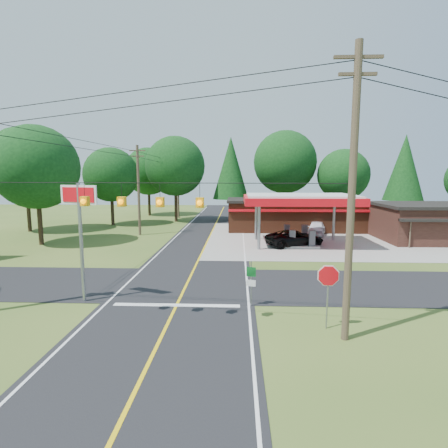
{
  "coord_description": "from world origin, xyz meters",
  "views": [
    {
      "loc": [
        3.14,
        -20.64,
        6.56
      ],
      "look_at": [
        2.0,
        7.0,
        2.8
      ],
      "focal_mm": 28.0,
      "sensor_mm": 36.0,
      "label": 1
    }
  ],
  "objects_px": {
    "suv_car": "(295,238)",
    "big_stop_sign": "(80,216)",
    "octagonal_stop_sign": "(328,281)",
    "gas_canopy": "(300,201)",
    "sedan_car": "(317,228)"
  },
  "relations": [
    {
      "from": "suv_car",
      "to": "big_stop_sign",
      "type": "distance_m",
      "value": 20.8
    },
    {
      "from": "octagonal_stop_sign",
      "to": "suv_car",
      "type": "bearing_deg",
      "value": 85.29
    },
    {
      "from": "suv_car",
      "to": "octagonal_stop_sign",
      "type": "relative_size",
      "value": 1.92
    },
    {
      "from": "big_stop_sign",
      "to": "gas_canopy",
      "type": "bearing_deg",
      "value": 49.12
    },
    {
      "from": "octagonal_stop_sign",
      "to": "sedan_car",
      "type": "bearing_deg",
      "value": 78.6
    },
    {
      "from": "gas_canopy",
      "to": "sedan_car",
      "type": "relative_size",
      "value": 2.34
    },
    {
      "from": "octagonal_stop_sign",
      "to": "gas_canopy",
      "type": "bearing_deg",
      "value": 84.0
    },
    {
      "from": "big_stop_sign",
      "to": "sedan_car",
      "type": "bearing_deg",
      "value": 52.24
    },
    {
      "from": "gas_canopy",
      "to": "octagonal_stop_sign",
      "type": "xyz_separation_m",
      "value": [
        -2.0,
        -19.01,
        -2.12
      ]
    },
    {
      "from": "octagonal_stop_sign",
      "to": "big_stop_sign",
      "type": "bearing_deg",
      "value": 166.67
    },
    {
      "from": "sedan_car",
      "to": "big_stop_sign",
      "type": "xyz_separation_m",
      "value": [
        -17.0,
        -21.94,
        3.8
      ]
    },
    {
      "from": "sedan_car",
      "to": "big_stop_sign",
      "type": "height_order",
      "value": "big_stop_sign"
    },
    {
      "from": "gas_canopy",
      "to": "sedan_car",
      "type": "distance_m",
      "value": 7.39
    },
    {
      "from": "big_stop_sign",
      "to": "octagonal_stop_sign",
      "type": "xyz_separation_m",
      "value": [
        12.0,
        -2.84,
        -2.42
      ]
    },
    {
      "from": "suv_car",
      "to": "octagonal_stop_sign",
      "type": "xyz_separation_m",
      "value": [
        -1.5,
        -18.2,
        1.39
      ]
    }
  ]
}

